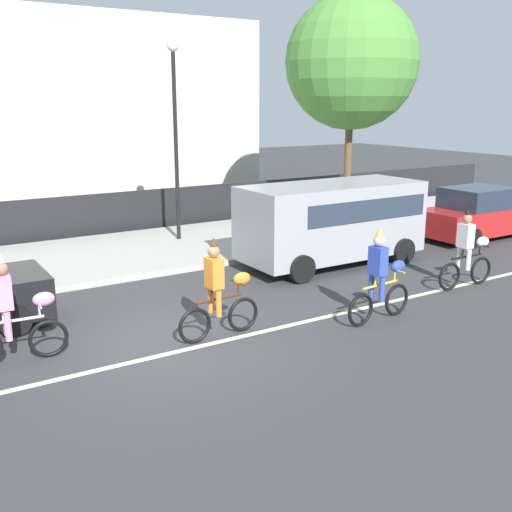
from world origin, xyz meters
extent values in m
plane|color=#38383A|center=(0.00, 0.00, 0.00)|extent=(80.00, 80.00, 0.00)
cube|color=beige|center=(0.00, -0.50, 0.00)|extent=(36.00, 0.14, 0.01)
cube|color=#ADAAA3|center=(0.00, 6.50, 0.07)|extent=(60.00, 5.00, 0.15)
cube|color=black|center=(0.00, 9.40, 0.70)|extent=(40.00, 0.08, 1.40)
torus|color=black|center=(-2.12, 0.47, 0.33)|extent=(0.67, 0.12, 0.67)
cylinder|color=silver|center=(-2.65, 0.51, 0.75)|extent=(0.97, 0.12, 0.05)
cylinder|color=silver|center=(-2.80, 0.52, 0.84)|extent=(0.04, 0.04, 0.18)
cylinder|color=silver|center=(-2.23, 0.47, 0.86)|extent=(0.04, 0.04, 0.23)
cylinder|color=silver|center=(-2.23, 0.47, 0.98)|extent=(0.07, 0.50, 0.03)
ellipsoid|color=pink|center=(-2.14, 0.47, 1.05)|extent=(0.37, 0.23, 0.24)
cube|color=pink|center=(-2.75, 0.51, 1.26)|extent=(0.26, 0.34, 0.56)
sphere|color=#9E7051|center=(-2.75, 0.51, 1.66)|extent=(0.22, 0.22, 0.22)
cone|color=silver|center=(-2.75, 0.51, 1.84)|extent=(0.14, 0.14, 0.16)
cylinder|color=pink|center=(-2.76, 0.37, 0.71)|extent=(0.11, 0.11, 0.48)
cylinder|color=pink|center=(-2.74, 0.65, 0.71)|extent=(0.11, 0.11, 0.48)
torus|color=black|center=(1.31, -0.26, 0.33)|extent=(0.67, 0.11, 0.67)
torus|color=black|center=(0.26, -0.32, 0.33)|extent=(0.67, 0.11, 0.67)
cylinder|color=#4C2614|center=(0.79, -0.29, 0.75)|extent=(0.97, 0.11, 0.05)
cylinder|color=#4C2614|center=(0.64, -0.30, 0.84)|extent=(0.04, 0.04, 0.18)
cylinder|color=#4C2614|center=(1.21, -0.27, 0.86)|extent=(0.04, 0.04, 0.23)
cylinder|color=#4C2614|center=(1.21, -0.27, 0.98)|extent=(0.06, 0.50, 0.03)
ellipsoid|color=orange|center=(1.29, -0.26, 1.05)|extent=(0.37, 0.22, 0.24)
cube|color=orange|center=(0.69, -0.30, 1.26)|extent=(0.26, 0.33, 0.56)
sphere|color=#9E7051|center=(0.69, -0.30, 1.66)|extent=(0.22, 0.22, 0.22)
cone|color=#4C2614|center=(0.69, -0.30, 1.84)|extent=(0.14, 0.14, 0.16)
cylinder|color=orange|center=(0.70, -0.44, 0.71)|extent=(0.11, 0.11, 0.48)
cylinder|color=orange|center=(0.68, -0.16, 0.71)|extent=(0.11, 0.11, 0.48)
torus|color=black|center=(4.43, -1.18, 0.33)|extent=(0.67, 0.12, 0.67)
torus|color=black|center=(3.38, -1.26, 0.33)|extent=(0.67, 0.12, 0.67)
cylinder|color=gold|center=(3.90, -1.22, 0.75)|extent=(0.97, 0.12, 0.05)
cylinder|color=gold|center=(3.75, -1.23, 0.84)|extent=(0.04, 0.04, 0.18)
cylinder|color=gold|center=(4.32, -1.19, 0.86)|extent=(0.04, 0.04, 0.23)
cylinder|color=gold|center=(4.32, -1.19, 0.98)|extent=(0.07, 0.50, 0.03)
ellipsoid|color=#2D47B2|center=(4.41, -1.18, 1.05)|extent=(0.37, 0.23, 0.24)
cube|color=#2D47B2|center=(3.80, -1.23, 1.26)|extent=(0.26, 0.34, 0.56)
sphere|color=beige|center=(3.80, -1.23, 1.66)|extent=(0.22, 0.22, 0.22)
cone|color=gold|center=(3.80, -1.23, 1.84)|extent=(0.14, 0.14, 0.16)
cylinder|color=#2D47B2|center=(3.82, -1.37, 0.71)|extent=(0.11, 0.11, 0.48)
cylinder|color=#2D47B2|center=(3.79, -1.09, 0.71)|extent=(0.11, 0.11, 0.48)
torus|color=black|center=(7.72, -0.65, 0.33)|extent=(0.67, 0.10, 0.67)
torus|color=black|center=(6.67, -0.61, 0.33)|extent=(0.67, 0.10, 0.67)
cylinder|color=black|center=(7.20, -0.63, 0.75)|extent=(0.97, 0.09, 0.05)
cylinder|color=black|center=(7.05, -0.63, 0.84)|extent=(0.04, 0.04, 0.18)
cylinder|color=black|center=(7.62, -0.65, 0.86)|extent=(0.04, 0.04, 0.23)
cylinder|color=black|center=(7.62, -0.65, 0.98)|extent=(0.05, 0.50, 0.03)
ellipsoid|color=white|center=(7.70, -0.65, 1.05)|extent=(0.37, 0.21, 0.24)
cube|color=white|center=(7.10, -0.63, 1.26)|extent=(0.25, 0.33, 0.56)
sphere|color=#9E7051|center=(7.10, -0.63, 1.66)|extent=(0.22, 0.22, 0.22)
cone|color=black|center=(7.10, -0.63, 1.84)|extent=(0.14, 0.14, 0.16)
cylinder|color=white|center=(7.09, -0.77, 0.71)|extent=(0.11, 0.11, 0.48)
cylinder|color=white|center=(7.10, -0.49, 0.71)|extent=(0.11, 0.11, 0.48)
cube|color=#99999E|center=(5.83, 2.70, 1.23)|extent=(5.00, 2.00, 1.90)
cube|color=#283342|center=(6.23, 2.70, 1.58)|extent=(3.90, 2.02, 0.56)
cylinder|color=black|center=(7.53, 1.70, 0.35)|extent=(0.70, 0.22, 0.70)
cylinder|color=black|center=(7.53, 3.70, 0.35)|extent=(0.70, 0.22, 0.70)
cylinder|color=black|center=(4.13, 1.70, 0.35)|extent=(0.70, 0.22, 0.70)
cylinder|color=black|center=(4.13, 3.70, 0.35)|extent=(0.70, 0.22, 0.70)
cylinder|color=black|center=(-2.43, 1.77, 0.30)|extent=(0.60, 0.20, 0.60)
cube|color=#AD1E1E|center=(11.89, 2.73, 0.60)|extent=(4.10, 1.72, 0.80)
cube|color=#232D3D|center=(11.79, 2.73, 1.32)|extent=(2.10, 1.58, 0.64)
cylinder|color=black|center=(13.16, 3.59, 0.30)|extent=(0.60, 0.20, 0.60)
cylinder|color=black|center=(10.62, 1.87, 0.30)|extent=(0.60, 0.20, 0.60)
cylinder|color=black|center=(10.62, 3.59, 0.30)|extent=(0.60, 0.20, 0.60)
cylinder|color=black|center=(3.39, 7.11, 2.90)|extent=(0.12, 0.12, 5.50)
sphere|color=#EAEACC|center=(3.39, 7.11, 5.83)|extent=(0.36, 0.36, 0.36)
cylinder|color=brown|center=(8.96, 5.78, 2.08)|extent=(0.24, 0.24, 3.86)
sphere|color=#4C8C38|center=(8.96, 5.78, 5.49)|extent=(4.24, 4.24, 4.24)
camera|label=1|loc=(-4.17, -9.51, 4.24)|focal=42.00mm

